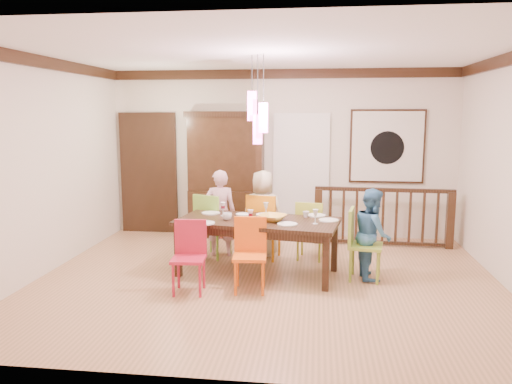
# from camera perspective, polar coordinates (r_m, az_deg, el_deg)

# --- Properties ---
(floor) EXTENTS (6.00, 6.00, 0.00)m
(floor) POSITION_cam_1_polar(r_m,az_deg,el_deg) (6.62, 1.20, -10.04)
(floor) COLOR #A3794F
(floor) RESTS_ON ground
(ceiling) EXTENTS (6.00, 6.00, 0.00)m
(ceiling) POSITION_cam_1_polar(r_m,az_deg,el_deg) (6.30, 1.29, 15.76)
(ceiling) COLOR white
(ceiling) RESTS_ON wall_back
(wall_back) EXTENTS (6.00, 0.00, 6.00)m
(wall_back) POSITION_cam_1_polar(r_m,az_deg,el_deg) (8.78, 2.92, 4.36)
(wall_back) COLOR beige
(wall_back) RESTS_ON floor
(wall_left) EXTENTS (0.00, 5.00, 5.00)m
(wall_left) POSITION_cam_1_polar(r_m,az_deg,el_deg) (7.24, -23.11, 2.66)
(wall_left) COLOR beige
(wall_left) RESTS_ON floor
(crown_molding) EXTENTS (6.00, 5.00, 0.16)m
(crown_molding) POSITION_cam_1_polar(r_m,az_deg,el_deg) (6.29, 1.29, 15.03)
(crown_molding) COLOR black
(crown_molding) RESTS_ON wall_back
(panel_door) EXTENTS (1.04, 0.07, 2.24)m
(panel_door) POSITION_cam_1_polar(r_m,az_deg,el_deg) (9.26, -12.12, 1.92)
(panel_door) COLOR black
(panel_door) RESTS_ON wall_back
(white_doorway) EXTENTS (0.97, 0.05, 2.22)m
(white_doorway) POSITION_cam_1_polar(r_m,az_deg,el_deg) (8.76, 5.16, 1.70)
(white_doorway) COLOR silver
(white_doorway) RESTS_ON wall_back
(painting) EXTENTS (1.25, 0.06, 1.25)m
(painting) POSITION_cam_1_polar(r_m,az_deg,el_deg) (8.78, 14.75, 5.06)
(painting) COLOR black
(painting) RESTS_ON wall_back
(pendant_cluster) EXTENTS (0.27, 0.21, 1.14)m
(pendant_cluster) POSITION_cam_1_polar(r_m,az_deg,el_deg) (6.53, 0.20, 8.54)
(pendant_cluster) COLOR #F94AA5
(pendant_cluster) RESTS_ON ceiling
(dining_table) EXTENTS (2.25, 1.29, 0.75)m
(dining_table) POSITION_cam_1_polar(r_m,az_deg,el_deg) (6.70, 0.19, -3.87)
(dining_table) COLOR black
(dining_table) RESTS_ON floor
(chair_far_left) EXTENTS (0.57, 0.57, 0.97)m
(chair_far_left) POSITION_cam_1_polar(r_m,az_deg,el_deg) (7.55, -4.86, -3.28)
(chair_far_left) COLOR #7AB63A
(chair_far_left) RESTS_ON floor
(chair_far_mid) EXTENTS (0.52, 0.52, 0.98)m
(chair_far_mid) POSITION_cam_1_polar(r_m,az_deg,el_deg) (7.45, 1.00, -3.37)
(chair_far_mid) COLOR orange
(chair_far_mid) RESTS_ON floor
(chair_far_right) EXTENTS (0.46, 0.46, 0.88)m
(chair_far_right) POSITION_cam_1_polar(r_m,az_deg,el_deg) (7.46, 6.30, -3.85)
(chair_far_right) COLOR #9FB02D
(chair_far_right) RESTS_ON floor
(chair_near_left) EXTENTS (0.42, 0.42, 0.87)m
(chair_near_left) POSITION_cam_1_polar(r_m,az_deg,el_deg) (6.09, -7.73, -6.91)
(chair_near_left) COLOR #B41A34
(chair_near_left) RESTS_ON floor
(chair_near_mid) EXTENTS (0.43, 0.43, 0.89)m
(chair_near_mid) POSITION_cam_1_polar(r_m,az_deg,el_deg) (6.09, -0.72, -6.70)
(chair_near_mid) COLOR #E75B11
(chair_near_mid) RESTS_ON floor
(chair_end_right) EXTENTS (0.49, 0.49, 0.93)m
(chair_end_right) POSITION_cam_1_polar(r_m,az_deg,el_deg) (6.65, 12.43, -5.35)
(chair_end_right) COLOR #8CAA33
(chair_end_right) RESTS_ON floor
(china_hutch) EXTENTS (1.38, 0.46, 2.19)m
(china_hutch) POSITION_cam_1_polar(r_m,az_deg,el_deg) (8.73, -3.40, 2.02)
(china_hutch) COLOR black
(china_hutch) RESTS_ON floor
(balustrade) EXTENTS (2.23, 0.18, 0.96)m
(balustrade) POSITION_cam_1_polar(r_m,az_deg,el_deg) (8.41, 14.30, -2.66)
(balustrade) COLOR black
(balustrade) RESTS_ON floor
(person_far_left) EXTENTS (0.52, 0.38, 1.32)m
(person_far_left) POSITION_cam_1_polar(r_m,az_deg,el_deg) (7.59, -4.12, -2.41)
(person_far_left) COLOR #F2B8CB
(person_far_left) RESTS_ON floor
(person_far_mid) EXTENTS (0.70, 0.51, 1.31)m
(person_far_mid) POSITION_cam_1_polar(r_m,az_deg,el_deg) (7.58, 0.77, -2.43)
(person_far_mid) COLOR #C0B591
(person_far_mid) RESTS_ON floor
(person_end_right) EXTENTS (0.51, 0.63, 1.20)m
(person_end_right) POSITION_cam_1_polar(r_m,az_deg,el_deg) (6.73, 13.15, -4.65)
(person_end_right) COLOR teal
(person_end_right) RESTS_ON floor
(serving_bowl) EXTENTS (0.46, 0.46, 0.08)m
(serving_bowl) POSITION_cam_1_polar(r_m,az_deg,el_deg) (6.60, 1.91, -2.96)
(serving_bowl) COLOR gold
(serving_bowl) RESTS_ON dining_table
(small_bowl) EXTENTS (0.20, 0.20, 0.06)m
(small_bowl) POSITION_cam_1_polar(r_m,az_deg,el_deg) (6.77, -1.49, -2.75)
(small_bowl) COLOR white
(small_bowl) RESTS_ON dining_table
(cup_left) EXTENTS (0.16, 0.16, 0.10)m
(cup_left) POSITION_cam_1_polar(r_m,az_deg,el_deg) (6.65, -3.33, -2.81)
(cup_left) COLOR silver
(cup_left) RESTS_ON dining_table
(cup_right) EXTENTS (0.12, 0.12, 0.08)m
(cup_right) POSITION_cam_1_polar(r_m,az_deg,el_deg) (6.85, 5.73, -2.56)
(cup_right) COLOR silver
(cup_right) RESTS_ON dining_table
(plate_far_left) EXTENTS (0.26, 0.26, 0.01)m
(plate_far_left) POSITION_cam_1_polar(r_m,az_deg,el_deg) (7.11, -5.18, -2.40)
(plate_far_left) COLOR white
(plate_far_left) RESTS_ON dining_table
(plate_far_mid) EXTENTS (0.26, 0.26, 0.01)m
(plate_far_mid) POSITION_cam_1_polar(r_m,az_deg,el_deg) (6.97, 1.08, -2.60)
(plate_far_mid) COLOR white
(plate_far_mid) RESTS_ON dining_table
(plate_far_right) EXTENTS (0.26, 0.26, 0.01)m
(plate_far_right) POSITION_cam_1_polar(r_m,az_deg,el_deg) (6.97, 6.89, -2.66)
(plate_far_right) COLOR white
(plate_far_right) RESTS_ON dining_table
(plate_near_left) EXTENTS (0.26, 0.26, 0.01)m
(plate_near_left) POSITION_cam_1_polar(r_m,az_deg,el_deg) (6.48, -5.89, -3.54)
(plate_near_left) COLOR white
(plate_near_left) RESTS_ON dining_table
(plate_near_mid) EXTENTS (0.26, 0.26, 0.01)m
(plate_near_mid) POSITION_cam_1_polar(r_m,az_deg,el_deg) (6.39, 3.59, -3.68)
(plate_near_mid) COLOR white
(plate_near_mid) RESTS_ON dining_table
(plate_end_right) EXTENTS (0.26, 0.26, 0.01)m
(plate_end_right) POSITION_cam_1_polar(r_m,az_deg,el_deg) (6.68, 8.31, -3.20)
(plate_end_right) COLOR white
(plate_end_right) RESTS_ON dining_table
(wine_glass_a) EXTENTS (0.08, 0.08, 0.19)m
(wine_glass_a) POSITION_cam_1_polar(r_m,az_deg,el_deg) (6.92, -3.80, -1.96)
(wine_glass_a) COLOR #590C19
(wine_glass_a) RESTS_ON dining_table
(wine_glass_b) EXTENTS (0.08, 0.08, 0.19)m
(wine_glass_b) POSITION_cam_1_polar(r_m,az_deg,el_deg) (6.89, 1.15, -1.99)
(wine_glass_b) COLOR silver
(wine_glass_b) RESTS_ON dining_table
(wine_glass_c) EXTENTS (0.08, 0.08, 0.19)m
(wine_glass_c) POSITION_cam_1_polar(r_m,az_deg,el_deg) (6.38, -0.63, -2.88)
(wine_glass_c) COLOR #590C19
(wine_glass_c) RESTS_ON dining_table
(wine_glass_d) EXTENTS (0.08, 0.08, 0.19)m
(wine_glass_d) POSITION_cam_1_polar(r_m,az_deg,el_deg) (6.45, 6.81, -2.82)
(wine_glass_d) COLOR silver
(wine_glass_d) RESTS_ON dining_table
(napkin) EXTENTS (0.18, 0.14, 0.01)m
(napkin) POSITION_cam_1_polar(r_m,az_deg,el_deg) (6.32, -0.46, -3.81)
(napkin) COLOR #D83359
(napkin) RESTS_ON dining_table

